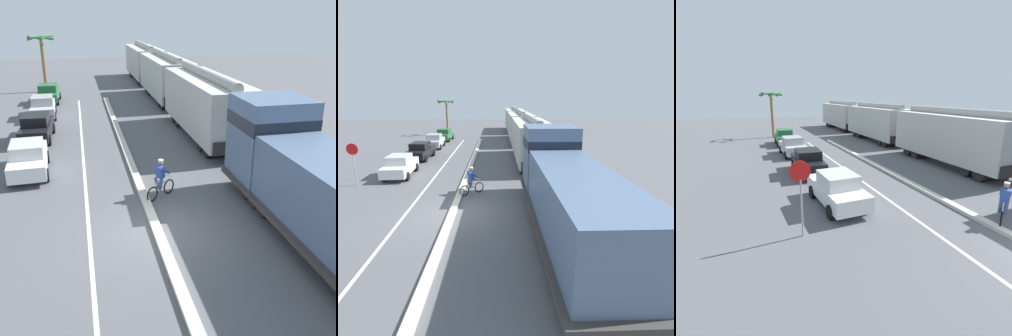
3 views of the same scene
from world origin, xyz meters
The scene contains 13 objects.
ground_plane centered at (0.00, 0.00, 0.00)m, with size 120.00×120.00×0.00m, color #56565B.
median_curb centered at (0.00, 6.00, 0.08)m, with size 0.36×36.00×0.16m, color beige.
lane_stripe centered at (-2.40, 6.00, 0.00)m, with size 0.14×36.00×0.01m, color silver.
locomotive centered at (5.32, -1.25, 1.80)m, with size 3.10×11.61×4.20m.
hopper_car_lead centered at (5.32, 10.90, 2.08)m, with size 2.90×10.60×4.18m.
hopper_car_middle centered at (5.32, 22.50, 2.08)m, with size 2.90×10.60×4.18m.
hopper_car_trailing centered at (5.32, 34.10, 2.08)m, with size 2.90×10.60×4.18m.
parked_car_white centered at (-5.00, 6.84, 0.82)m, with size 1.98×4.27×1.62m.
parked_car_black centered at (-5.05, 12.51, 0.82)m, with size 1.99×4.28×1.62m.
parked_car_silver centered at (-5.05, 18.32, 0.82)m, with size 1.93×4.25×1.62m.
parked_car_green centered at (-4.94, 23.68, 0.82)m, with size 1.94×4.25×1.62m.
cyclist centered at (0.71, 2.77, 0.82)m, with size 1.41×1.06×1.71m.
palm_tree_near centered at (-5.47, 29.10, 4.20)m, with size 2.74×2.78×5.50m.
Camera 1 is at (-2.35, -12.13, 7.38)m, focal length 42.00 mm.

